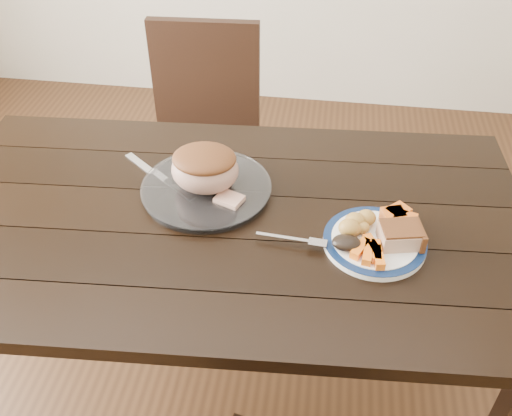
# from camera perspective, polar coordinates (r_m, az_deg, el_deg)

# --- Properties ---
(ground) EXTENTS (4.00, 4.00, 0.00)m
(ground) POSITION_cam_1_polar(r_m,az_deg,el_deg) (2.08, -2.19, -16.57)
(ground) COLOR #472B16
(ground) RESTS_ON ground
(dining_table) EXTENTS (1.65, 1.00, 0.75)m
(dining_table) POSITION_cam_1_polar(r_m,az_deg,el_deg) (1.57, -2.78, -3.26)
(dining_table) COLOR black
(dining_table) RESTS_ON ground
(chair_far) EXTENTS (0.44, 0.45, 0.93)m
(chair_far) POSITION_cam_1_polar(r_m,az_deg,el_deg) (2.27, -5.24, 7.57)
(chair_far) COLOR black
(chair_far) RESTS_ON ground
(dinner_plate) EXTENTS (0.26, 0.26, 0.02)m
(dinner_plate) POSITION_cam_1_polar(r_m,az_deg,el_deg) (1.45, 11.75, -3.37)
(dinner_plate) COLOR white
(dinner_plate) RESTS_ON dining_table
(plate_rim) EXTENTS (0.26, 0.26, 0.02)m
(plate_rim) POSITION_cam_1_polar(r_m,az_deg,el_deg) (1.45, 11.80, -3.12)
(plate_rim) COLOR #0D1E41
(plate_rim) RESTS_ON dinner_plate
(serving_platter) EXTENTS (0.35, 0.35, 0.02)m
(serving_platter) POSITION_cam_1_polar(r_m,az_deg,el_deg) (1.59, -4.98, 1.84)
(serving_platter) COLOR white
(serving_platter) RESTS_ON dining_table
(pork_slice) EXTENTS (0.11, 0.10, 0.04)m
(pork_slice) POSITION_cam_1_polar(r_m,az_deg,el_deg) (1.43, 14.19, -2.69)
(pork_slice) COLOR tan
(pork_slice) RESTS_ON dinner_plate
(roasted_potatoes) EXTENTS (0.09, 0.09, 0.05)m
(roasted_potatoes) POSITION_cam_1_polar(r_m,az_deg,el_deg) (1.44, 10.01, -1.57)
(roasted_potatoes) COLOR gold
(roasted_potatoes) RESTS_ON dinner_plate
(carrot_batons) EXTENTS (0.08, 0.11, 0.02)m
(carrot_batons) POSITION_cam_1_polar(r_m,az_deg,el_deg) (1.39, 11.41, -4.27)
(carrot_batons) COLOR orange
(carrot_batons) RESTS_ON dinner_plate
(pumpkin_wedges) EXTENTS (0.09, 0.09, 0.04)m
(pumpkin_wedges) POSITION_cam_1_polar(r_m,az_deg,el_deg) (1.49, 14.03, -0.95)
(pumpkin_wedges) COLOR orange
(pumpkin_wedges) RESTS_ON dinner_plate
(dark_mushroom) EXTENTS (0.07, 0.05, 0.03)m
(dark_mushroom) POSITION_cam_1_polar(r_m,az_deg,el_deg) (1.40, 9.04, -3.45)
(dark_mushroom) COLOR black
(dark_mushroom) RESTS_ON dinner_plate
(fork) EXTENTS (0.18, 0.03, 0.00)m
(fork) POSITION_cam_1_polar(r_m,az_deg,el_deg) (1.41, 4.09, -3.20)
(fork) COLOR silver
(fork) RESTS_ON dinner_plate
(roast_joint) EXTENTS (0.18, 0.16, 0.12)m
(roast_joint) POSITION_cam_1_polar(r_m,az_deg,el_deg) (1.55, -5.12, 3.83)
(roast_joint) COLOR tan
(roast_joint) RESTS_ON serving_platter
(cut_slice) EXTENTS (0.09, 0.08, 0.02)m
(cut_slice) POSITION_cam_1_polar(r_m,az_deg,el_deg) (1.52, -2.68, 0.84)
(cut_slice) COLOR tan
(cut_slice) RESTS_ON serving_platter
(carving_knife) EXTENTS (0.26, 0.22, 0.01)m
(carving_knife) POSITION_cam_1_polar(r_m,az_deg,el_deg) (1.62, -8.48, 2.22)
(carving_knife) COLOR silver
(carving_knife) RESTS_ON dining_table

